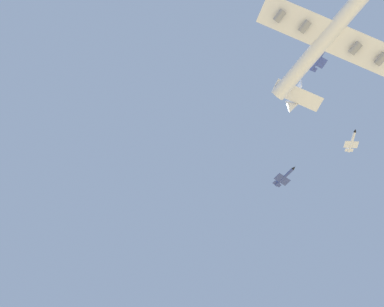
% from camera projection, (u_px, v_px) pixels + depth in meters
% --- Properties ---
extents(carrier_jet, '(70.26, 56.42, 23.12)m').
position_uv_depth(carrier_jet, '(330.00, 34.00, 160.13)').
color(carrier_jet, white).
extents(chase_jet_left_wing, '(13.92, 11.48, 4.00)m').
position_uv_depth(chase_jet_left_wing, '(319.00, 57.00, 172.82)').
color(chase_jet_left_wing, '#38478C').
extents(chase_jet_right_wing, '(12.63, 13.03, 4.00)m').
position_uv_depth(chase_jet_right_wing, '(284.00, 177.00, 205.35)').
color(chase_jet_right_wing, '#38478C').
extents(chase_jet_high_escort, '(15.32, 8.81, 4.00)m').
position_uv_depth(chase_jet_high_escort, '(352.00, 142.00, 224.36)').
color(chase_jet_high_escort, silver).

